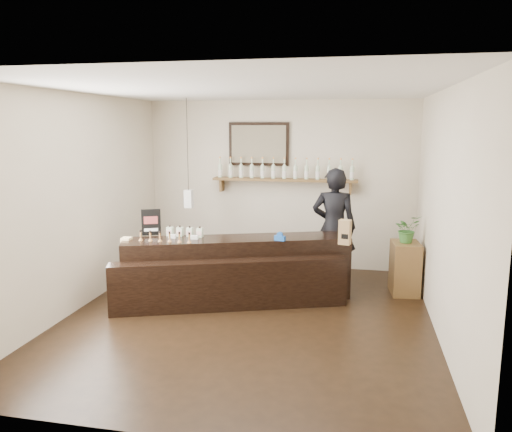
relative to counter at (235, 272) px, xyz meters
The scene contains 10 objects.
ground 0.78m from the counter, 62.20° to the right, with size 5.00×5.00×0.00m, color black.
room_shell 1.46m from the counter, 62.20° to the right, with size 5.00×5.00×5.00m.
back_wall_decor 2.24m from the counter, 84.73° to the left, with size 2.66×0.96×1.69m.
counter is the anchor object (origin of this frame).
promo_sign 1.37m from the counter, behind, with size 0.25×0.12×0.37m.
paper_bag 1.59m from the counter, ahead, with size 0.17×0.15×0.32m.
tape_dispenser 0.79m from the counter, ahead, with size 0.15×0.09×0.12m.
side_cabinet 2.45m from the counter, 19.24° to the left, with size 0.42×0.55×0.75m.
potted_plant 2.50m from the counter, 19.24° to the left, with size 0.35×0.30×0.39m, color #366D2B.
shopkeeper 1.71m from the counter, 37.00° to the left, with size 0.73×0.48×2.01m, color black.
Camera 1 is at (1.29, -5.78, 2.37)m, focal length 35.00 mm.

